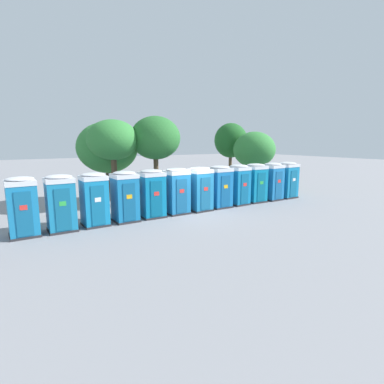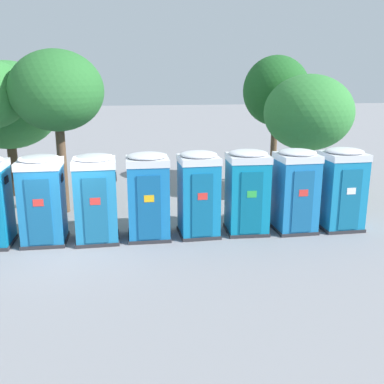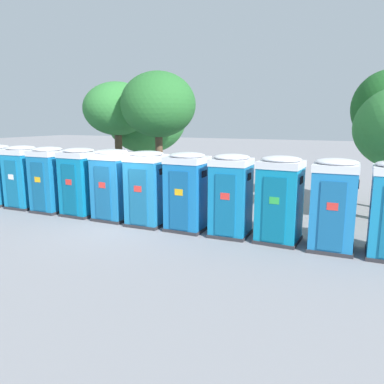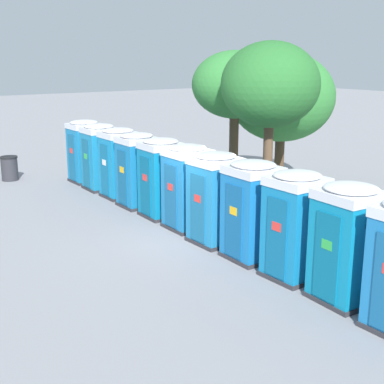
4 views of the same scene
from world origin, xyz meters
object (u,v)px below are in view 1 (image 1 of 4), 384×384
at_px(portapotty_8, 238,184).
at_px(street_tree_2, 107,148).
at_px(portapotty_2, 94,199).
at_px(portapotty_5, 177,191).
at_px(portapotty_6, 200,189).
at_px(street_tree_4, 155,138).
at_px(portapotty_11, 287,180).
at_px(street_tree_3, 231,141).
at_px(street_tree_0, 113,141).
at_px(portapotty_4, 152,193).
at_px(portapotty_1, 61,203).
at_px(portapotty_9, 255,183).
at_px(portapotty_3, 125,196).
at_px(portapotty_10, 272,181).
at_px(portapotty_0, 22,207).
at_px(portapotty_7, 220,186).
at_px(street_tree_1, 254,150).

distance_m(portapotty_8, street_tree_2, 8.90).
distance_m(portapotty_2, portapotty_5, 4.47).
xyz_separation_m(portapotty_6, street_tree_4, (-1.28, 3.06, 2.86)).
bearing_deg(portapotty_11, portapotty_2, 179.71).
distance_m(portapotty_8, street_tree_3, 7.92).
bearing_deg(street_tree_0, portapotty_4, -77.21).
relative_size(portapotty_1, portapotty_9, 1.00).
xyz_separation_m(portapotty_3, portapotty_10, (10.43, -0.02, -0.00)).
bearing_deg(portapotty_8, portapotty_6, -178.59).
bearing_deg(portapotty_0, portapotty_7, 0.08).
bearing_deg(portapotty_11, portapotty_5, 179.53).
height_order(portapotty_0, portapotty_11, same).
height_order(portapotty_6, street_tree_0, street_tree_0).
relative_size(portapotty_2, portapotty_6, 1.00).
xyz_separation_m(portapotty_11, street_tree_1, (0.35, 3.76, 1.99)).
bearing_deg(street_tree_0, portapotty_8, -27.96).
distance_m(portapotty_11, street_tree_2, 12.57).
distance_m(portapotty_3, portapotty_8, 7.45).
bearing_deg(portapotty_2, portapotty_0, -179.23).
bearing_deg(street_tree_4, portapotty_0, -158.46).
relative_size(portapotty_0, street_tree_0, 0.48).
bearing_deg(portapotty_1, portapotty_6, -0.15).
height_order(portapotty_5, street_tree_1, street_tree_1).
bearing_deg(street_tree_4, portapotty_11, -19.25).
bearing_deg(portapotty_8, portapotty_1, -179.71).
height_order(portapotty_3, street_tree_3, street_tree_3).
bearing_deg(portapotty_2, street_tree_0, 58.88).
height_order(portapotty_2, portapotty_8, same).
distance_m(portapotty_10, portapotty_11, 1.49).
xyz_separation_m(portapotty_5, portapotty_6, (1.49, -0.09, -0.00)).
xyz_separation_m(portapotty_2, street_tree_0, (2.17, 3.59, 2.73)).
bearing_deg(street_tree_1, portapotty_1, -166.19).
xyz_separation_m(portapotty_10, street_tree_4, (-7.24, 3.05, 2.86)).
distance_m(portapotty_3, portapotty_10, 10.43).
xyz_separation_m(portapotty_2, portapotty_11, (13.41, -0.07, -0.00)).
distance_m(portapotty_5, street_tree_1, 10.19).
distance_m(street_tree_1, street_tree_2, 11.50).
distance_m(portapotty_5, portapotty_8, 4.47).
bearing_deg(portapotty_10, portapotty_9, 176.66).
bearing_deg(street_tree_0, portapotty_7, -34.37).
relative_size(portapotty_10, street_tree_3, 0.46).
bearing_deg(portapotty_7, portapotty_10, -0.56).
bearing_deg(portapotty_1, portapotty_8, 0.29).
bearing_deg(portapotty_4, portapotty_11, -0.40).
bearing_deg(portapotty_9, portapotty_10, -3.34).
height_order(portapotty_0, street_tree_2, street_tree_2).
relative_size(portapotty_11, street_tree_3, 0.46).
height_order(portapotty_0, street_tree_4, street_tree_4).
distance_m(portapotty_7, portapotty_11, 5.96).
bearing_deg(portapotty_4, street_tree_0, 102.79).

